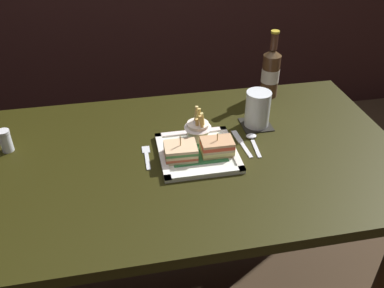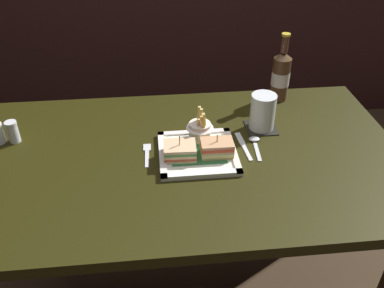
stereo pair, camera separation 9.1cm
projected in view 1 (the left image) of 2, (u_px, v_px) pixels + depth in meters
dining_table at (187, 189)px, 1.36m from camera, size 1.36×0.79×0.76m
square_plate at (198, 153)px, 1.28m from camera, size 0.24×0.24×0.02m
sandwich_half_left at (181, 151)px, 1.24m from camera, size 0.10×0.08×0.08m
sandwich_half_right at (217, 147)px, 1.26m from camera, size 0.10×0.07×0.07m
fries_cup at (198, 128)px, 1.32m from camera, size 0.09×0.09×0.11m
beer_bottle at (271, 72)px, 1.55m from camera, size 0.07×0.07×0.26m
drink_coaster at (256, 125)px, 1.42m from camera, size 0.10×0.10×0.00m
water_glass at (257, 111)px, 1.39m from camera, size 0.08×0.08×0.12m
fork at (147, 156)px, 1.28m from camera, size 0.02×0.12×0.00m
knife at (241, 142)px, 1.34m from camera, size 0.03×0.16×0.00m
spoon at (252, 139)px, 1.34m from camera, size 0.03×0.13×0.01m
pepper_shaker at (6, 142)px, 1.28m from camera, size 0.04×0.04×0.07m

